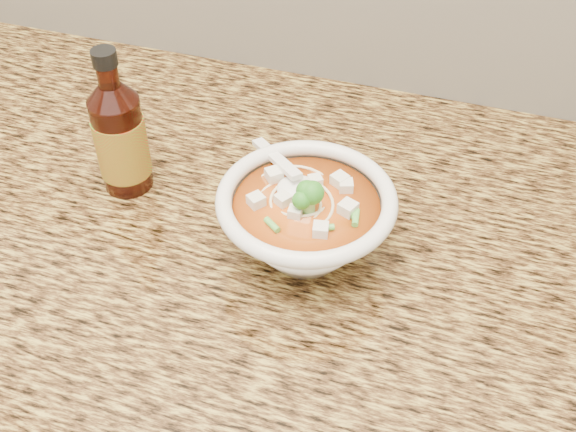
% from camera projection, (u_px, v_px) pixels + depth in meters
% --- Properties ---
extents(cabinet, '(4.00, 0.65, 0.86)m').
position_uv_depth(cabinet, '(219.00, 415.00, 1.17)').
color(cabinet, '#351D10').
rests_on(cabinet, ground).
extents(counter_slab, '(4.00, 0.68, 0.04)m').
position_uv_depth(counter_slab, '(194.00, 215.00, 0.86)').
color(counter_slab, '#A98F3E').
rests_on(counter_slab, cabinet).
extents(soup_bowl, '(0.19, 0.19, 0.10)m').
position_uv_depth(soup_bowl, '(306.00, 223.00, 0.76)').
color(soup_bowl, white).
rests_on(soup_bowl, counter_slab).
extents(hot_sauce_bottle, '(0.06, 0.06, 0.18)m').
position_uv_depth(hot_sauce_bottle, '(120.00, 138.00, 0.83)').
color(hot_sauce_bottle, '#370E07').
rests_on(hot_sauce_bottle, counter_slab).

